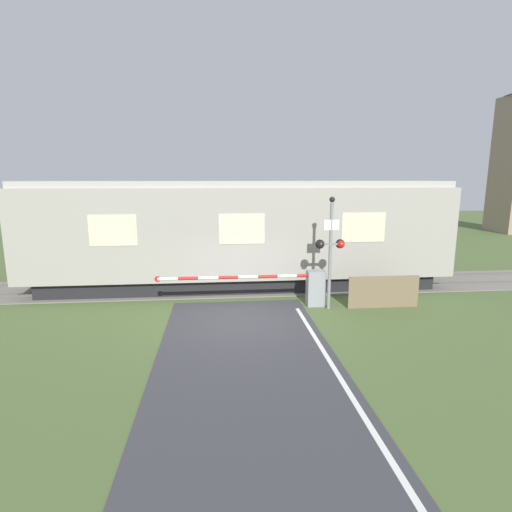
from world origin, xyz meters
name	(u,v)px	position (x,y,z in m)	size (l,w,h in m)	color
ground_plane	(241,321)	(0.00, 0.00, 0.00)	(80.00, 80.00, 0.00)	#4C6033
track_bed	(235,286)	(0.00, 4.06, 0.02)	(36.00, 3.20, 0.13)	slate
train	(240,234)	(0.21, 4.06, 2.17)	(16.40, 3.05, 4.25)	black
crossing_barrier	(303,286)	(2.23, 1.34, 0.70)	(5.74, 0.44, 1.24)	gray
signal_post	(331,247)	(3.04, 0.94, 2.14)	(0.98, 0.26, 3.76)	gray
roadside_fence	(383,292)	(4.92, 0.89, 0.55)	(2.46, 0.06, 1.10)	#726047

